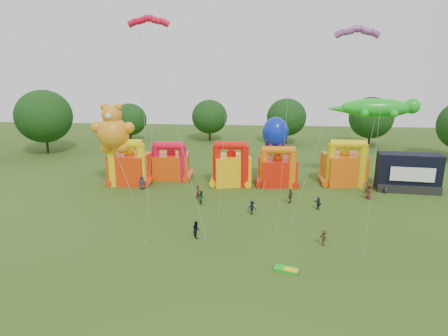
# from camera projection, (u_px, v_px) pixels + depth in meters

# --- Properties ---
(ground) EXTENTS (160.00, 160.00, 0.00)m
(ground) POSITION_uv_depth(u_px,v_px,m) (230.00, 290.00, 31.57)
(ground) COLOR #2B4814
(ground) RESTS_ON ground
(tree_ring) EXTENTS (124.94, 127.05, 12.07)m
(tree_ring) POSITION_uv_depth(u_px,v_px,m) (216.00, 213.00, 30.59)
(tree_ring) COLOR #352314
(tree_ring) RESTS_ON ground
(bouncy_castle_0) EXTENTS (5.98, 5.10, 6.83)m
(bouncy_castle_0) POSITION_uv_depth(u_px,v_px,m) (130.00, 166.00, 57.58)
(bouncy_castle_0) COLOR #EF350B
(bouncy_castle_0) RESTS_ON ground
(bouncy_castle_1) EXTENTS (5.34, 4.36, 5.94)m
(bouncy_castle_1) POSITION_uv_depth(u_px,v_px,m) (171.00, 164.00, 60.01)
(bouncy_castle_1) COLOR #DC490B
(bouncy_castle_1) RESTS_ON ground
(bouncy_castle_2) EXTENTS (5.87, 5.16, 6.61)m
(bouncy_castle_2) POSITION_uv_depth(u_px,v_px,m) (231.00, 168.00, 57.15)
(bouncy_castle_2) COLOR yellow
(bouncy_castle_2) RESTS_ON ground
(bouncy_castle_3) EXTENTS (5.58, 4.75, 6.00)m
(bouncy_castle_3) POSITION_uv_depth(u_px,v_px,m) (277.00, 170.00, 57.00)
(bouncy_castle_3) COLOR red
(bouncy_castle_3) RESTS_ON ground
(bouncy_castle_4) EXTENTS (6.26, 5.37, 6.84)m
(bouncy_castle_4) POSITION_uv_depth(u_px,v_px,m) (344.00, 167.00, 57.34)
(bouncy_castle_4) COLOR #ED5A0C
(bouncy_castle_4) RESTS_ON ground
(stage_trailer) EXTENTS (8.44, 3.85, 5.24)m
(stage_trailer) POSITION_uv_depth(u_px,v_px,m) (408.00, 173.00, 54.55)
(stage_trailer) COLOR black
(stage_trailer) RESTS_ON ground
(teddy_bear_kite) EXTENTS (6.85, 6.58, 11.98)m
(teddy_bear_kite) POSITION_uv_depth(u_px,v_px,m) (118.00, 149.00, 54.29)
(teddy_bear_kite) COLOR orange
(teddy_bear_kite) RESTS_ON ground
(gecko_kite) EXTENTS (12.94, 7.90, 12.38)m
(gecko_kite) POSITION_uv_depth(u_px,v_px,m) (371.00, 135.00, 55.42)
(gecko_kite) COLOR green
(gecko_kite) RESTS_ON ground
(octopus_kite) EXTENTS (3.67, 5.88, 9.83)m
(octopus_kite) POSITION_uv_depth(u_px,v_px,m) (273.00, 148.00, 56.23)
(octopus_kite) COLOR #0C24B4
(octopus_kite) RESTS_ON ground
(parafoil_kites) EXTENTS (28.07, 10.93, 28.54)m
(parafoil_kites) POSITION_uv_depth(u_px,v_px,m) (219.00, 123.00, 42.28)
(parafoil_kites) COLOR red
(parafoil_kites) RESTS_ON ground
(diamond_kites) EXTENTS (29.76, 14.76, 40.14)m
(diamond_kites) POSITION_uv_depth(u_px,v_px,m) (230.00, 71.00, 41.00)
(diamond_kites) COLOR #D13C09
(diamond_kites) RESTS_ON ground
(folded_kite_bundle) EXTENTS (2.22, 1.62, 0.31)m
(folded_kite_bundle) POSITION_uv_depth(u_px,v_px,m) (287.00, 269.00, 34.33)
(folded_kite_bundle) COLOR green
(folded_kite_bundle) RESTS_ON ground
(spectator_0) EXTENTS (0.99, 0.70, 1.92)m
(spectator_0) POSITION_uv_depth(u_px,v_px,m) (142.00, 183.00, 55.49)
(spectator_0) COLOR #272D41
(spectator_0) RESTS_ON ground
(spectator_1) EXTENTS (0.56, 0.75, 1.87)m
(spectator_1) POSITION_uv_depth(u_px,v_px,m) (198.00, 192.00, 51.49)
(spectator_1) COLOR #52171F
(spectator_1) RESTS_ON ground
(spectator_2) EXTENTS (1.03, 1.09, 1.78)m
(spectator_2) POSITION_uv_depth(u_px,v_px,m) (202.00, 197.00, 49.81)
(spectator_2) COLOR #1B4528
(spectator_2) RESTS_ON ground
(spectator_3) EXTENTS (1.22, 0.99, 1.65)m
(spectator_3) POSITION_uv_depth(u_px,v_px,m) (252.00, 208.00, 46.60)
(spectator_3) COLOR black
(spectator_3) RESTS_ON ground
(spectator_4) EXTENTS (0.93, 1.17, 1.86)m
(spectator_4) POSITION_uv_depth(u_px,v_px,m) (290.00, 196.00, 50.19)
(spectator_4) COLOR #413D1A
(spectator_4) RESTS_ON ground
(spectator_5) EXTENTS (1.03, 1.51, 1.56)m
(spectator_5) POSITION_uv_depth(u_px,v_px,m) (318.00, 203.00, 48.09)
(spectator_5) COLOR #26243D
(spectator_5) RESTS_ON ground
(spectator_6) EXTENTS (0.98, 0.68, 1.93)m
(spectator_6) POSITION_uv_depth(u_px,v_px,m) (369.00, 192.00, 51.65)
(spectator_6) COLOR #4E1D16
(spectator_6) RESTS_ON ground
(spectator_7) EXTENTS (0.76, 0.73, 1.75)m
(spectator_7) POSITION_uv_depth(u_px,v_px,m) (367.00, 188.00, 53.58)
(spectator_7) COLOR #16371F
(spectator_7) RESTS_ON ground
(spectator_8) EXTENTS (0.98, 1.06, 1.76)m
(spectator_8) POSITION_uv_depth(u_px,v_px,m) (196.00, 229.00, 40.59)
(spectator_8) COLOR black
(spectator_8) RESTS_ON ground
(spectator_9) EXTENTS (1.17, 1.19, 1.64)m
(spectator_9) POSITION_uv_depth(u_px,v_px,m) (324.00, 238.00, 38.84)
(spectator_9) COLOR #3F2B19
(spectator_9) RESTS_ON ground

